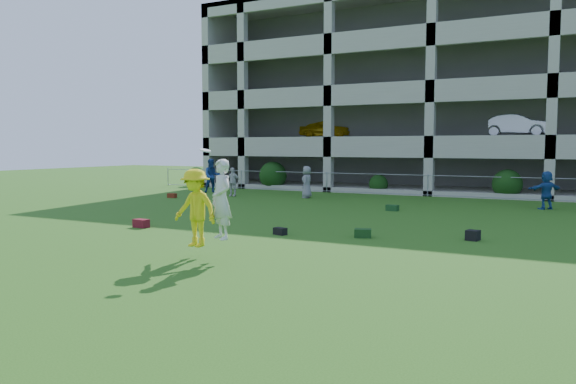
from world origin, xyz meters
The scene contains 15 objects.
ground centered at (0.00, 0.00, 0.00)m, with size 100.00×100.00×0.00m, color #235114.
bystander_a centered at (-11.90, 15.62, 0.99)m, with size 0.96×0.75×1.98m, color navy.
bystander_b centered at (-9.52, 14.17, 0.79)m, with size 0.92×0.38×1.57m, color silver.
bystander_c centered at (-5.46, 15.14, 0.84)m, with size 0.82×0.54×1.69m, color gray.
bystander_d centered at (6.08, 15.15, 0.84)m, with size 1.55×0.49×1.67m, color #204B93.
bag_red_a centered at (-5.76, 2.80, 0.14)m, with size 0.55×0.30×0.28m, color #570E1B.
bag_black_b centered at (-0.85, 3.61, 0.11)m, with size 0.40×0.25×0.22m, color black.
bag_green_c centered at (1.60, 4.30, 0.13)m, with size 0.50×0.35×0.26m, color #133312.
crate_d centered at (4.64, 5.29, 0.15)m, with size 0.35×0.35×0.30m, color black.
bag_red_f centered at (-11.85, 11.89, 0.12)m, with size 0.45×0.28×0.24m, color #5F2010.
bag_green_g centered at (0.32, 11.47, 0.12)m, with size 0.50×0.30×0.25m, color #14391A.
frisbee_contest centered at (-0.82, -0.46, 1.30)m, with size 1.82×0.81×2.43m.
parking_garage centered at (-0.01, 27.70, 6.01)m, with size 30.00×14.00×12.00m.
fence centered at (0.00, 19.00, 0.61)m, with size 36.06×0.06×1.20m.
shrub_row centered at (4.59, 19.70, 1.51)m, with size 34.38×2.52×3.50m.
Camera 1 is at (7.34, -11.58, 2.75)m, focal length 35.00 mm.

